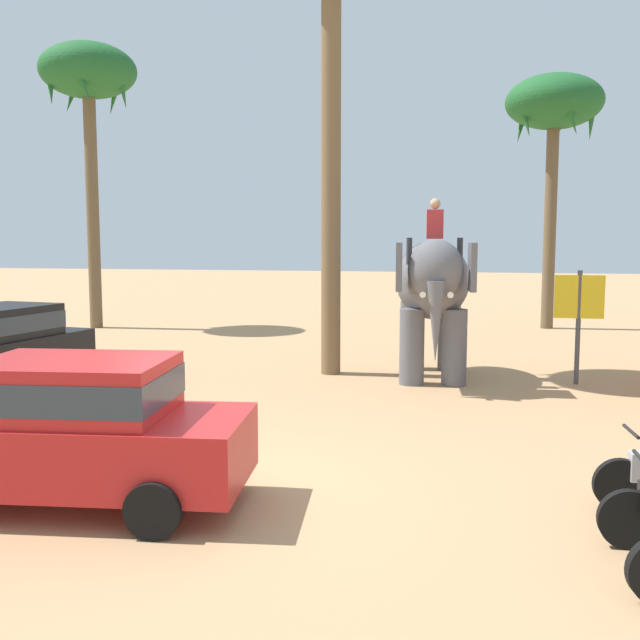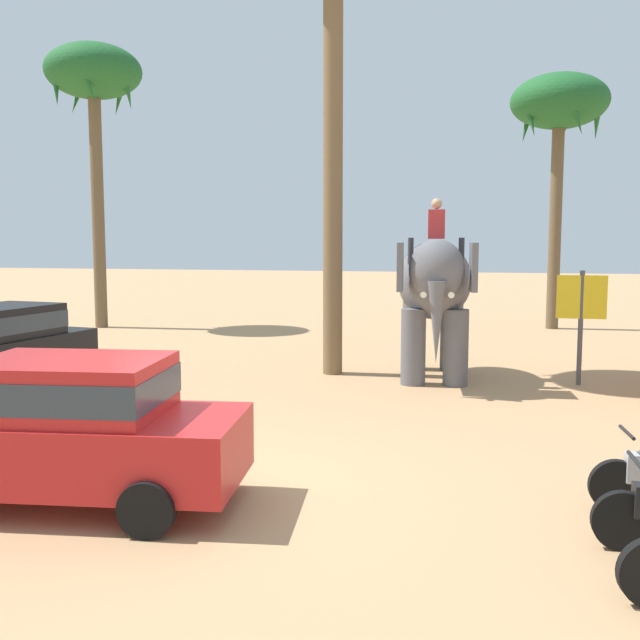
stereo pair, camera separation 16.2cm
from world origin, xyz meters
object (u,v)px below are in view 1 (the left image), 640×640
elephant_with_mahout (433,288)px  palm_tree_near_hut (554,110)px  car_sedan_foreground (71,426)px  palm_tree_behind_elephant (88,81)px  signboard_yellow (579,305)px

elephant_with_mahout → palm_tree_near_hut: (3.32, 10.07, 5.33)m
car_sedan_foreground → palm_tree_behind_elephant: bearing=117.8°
elephant_with_mahout → palm_tree_behind_elephant: size_ratio=0.41×
car_sedan_foreground → elephant_with_mahout: (3.58, 8.66, 1.06)m
car_sedan_foreground → elephant_with_mahout: 9.43m
palm_tree_near_hut → car_sedan_foreground: bearing=-110.2°
palm_tree_near_hut → signboard_yellow: bearing=-91.7°
palm_tree_behind_elephant → palm_tree_near_hut: palm_tree_behind_elephant is taller
elephant_with_mahout → signboard_yellow: size_ratio=1.64×
car_sedan_foreground → palm_tree_near_hut: 20.96m
palm_tree_behind_elephant → signboard_yellow: (14.91, -7.05, -6.59)m
palm_tree_behind_elephant → signboard_yellow: size_ratio=3.97×
palm_tree_near_hut → signboard_yellow: palm_tree_near_hut is taller
palm_tree_near_hut → signboard_yellow: (-0.29, -10.06, -5.63)m
elephant_with_mahout → palm_tree_behind_elephant: bearing=149.3°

